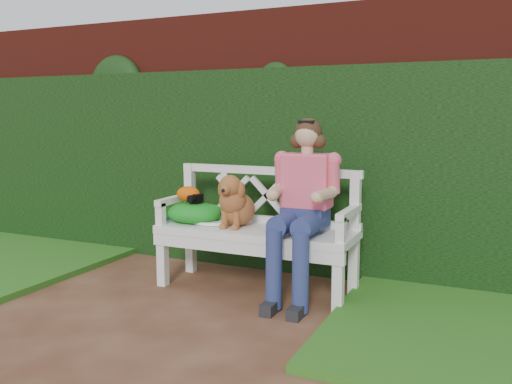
% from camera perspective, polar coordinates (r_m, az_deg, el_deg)
% --- Properties ---
extents(ground, '(60.00, 60.00, 0.00)m').
position_cam_1_polar(ground, '(3.52, -13.71, -14.13)').
color(ground, '#472415').
extents(brick_wall, '(10.00, 0.30, 2.20)m').
position_cam_1_polar(brick_wall, '(4.90, -0.32, 5.55)').
color(brick_wall, '#591911').
rests_on(brick_wall, ground).
extents(ivy_hedge, '(10.00, 0.18, 1.70)m').
position_cam_1_polar(ivy_hedge, '(4.72, -1.43, 2.40)').
color(ivy_hedge, '#1D4E16').
rests_on(ivy_hedge, ground).
extents(garden_bench, '(1.60, 0.64, 0.48)m').
position_cam_1_polar(garden_bench, '(4.13, 0.00, -7.02)').
color(garden_bench, white).
rests_on(garden_bench, ground).
extents(seated_woman, '(0.72, 0.82, 1.22)m').
position_cam_1_polar(seated_woman, '(3.89, 5.14, -2.40)').
color(seated_woman, '#D82B4A').
rests_on(seated_woman, ground).
extents(dog, '(0.29, 0.38, 0.41)m').
position_cam_1_polar(dog, '(4.08, -2.10, -0.83)').
color(dog, '#906037').
rests_on(dog, garden_bench).
extents(tennis_racket, '(0.76, 0.53, 0.03)m').
position_cam_1_polar(tennis_racket, '(4.27, -4.92, -3.02)').
color(tennis_racket, silver).
rests_on(tennis_racket, garden_bench).
extents(green_bag, '(0.54, 0.45, 0.16)m').
position_cam_1_polar(green_bag, '(4.29, -6.57, -2.12)').
color(green_bag, '#1D6B15').
rests_on(green_bag, garden_bench).
extents(camera_item, '(0.12, 0.10, 0.07)m').
position_cam_1_polar(camera_item, '(4.25, -6.40, -0.63)').
color(camera_item, black).
rests_on(camera_item, green_bag).
extents(baseball_glove, '(0.20, 0.15, 0.12)m').
position_cam_1_polar(baseball_glove, '(4.29, -7.14, -0.21)').
color(baseball_glove, '#DA5006').
rests_on(baseball_glove, green_bag).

